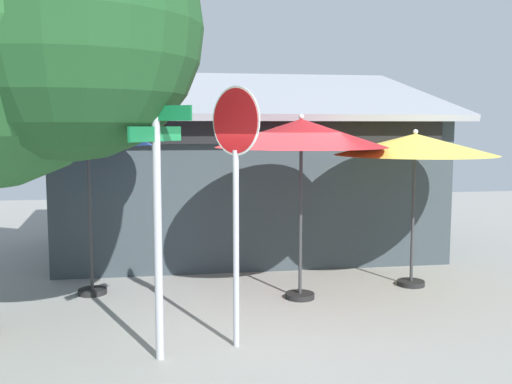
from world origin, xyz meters
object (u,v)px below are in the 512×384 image
at_px(patio_umbrella_crimson_center, 301,134).
at_px(patio_umbrella_mustard_right, 415,146).
at_px(street_sign_post, 157,203).
at_px(patio_umbrella_royal_blue_left, 87,135).
at_px(stop_sign, 236,167).

height_order(patio_umbrella_crimson_center, patio_umbrella_mustard_right, patio_umbrella_crimson_center).
relative_size(street_sign_post, patio_umbrella_royal_blue_left, 1.03).
xyz_separation_m(stop_sign, patio_umbrella_royal_blue_left, (-1.94, 2.49, 0.33)).
distance_m(street_sign_post, patio_umbrella_royal_blue_left, 3.02).
xyz_separation_m(patio_umbrella_crimson_center, patio_umbrella_mustard_right, (1.96, 0.41, -0.19)).
height_order(stop_sign, patio_umbrella_crimson_center, stop_sign).
height_order(patio_umbrella_royal_blue_left, patio_umbrella_crimson_center, patio_umbrella_crimson_center).
distance_m(street_sign_post, patio_umbrella_mustard_right, 4.74).
distance_m(patio_umbrella_crimson_center, patio_umbrella_mustard_right, 2.01).
distance_m(stop_sign, patio_umbrella_crimson_center, 2.15).
relative_size(street_sign_post, patio_umbrella_crimson_center, 1.02).
xyz_separation_m(street_sign_post, patio_umbrella_mustard_right, (4.04, 2.42, 0.53)).
distance_m(stop_sign, patio_umbrella_mustard_right, 3.83).
bearing_deg(street_sign_post, patio_umbrella_mustard_right, 30.99).
bearing_deg(patio_umbrella_royal_blue_left, street_sign_post, -69.15).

